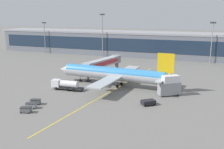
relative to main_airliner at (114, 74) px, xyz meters
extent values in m
plane|color=slate|center=(0.22, -6.57, -4.34)|extent=(700.00, 700.00, 0.00)
cube|color=yellow|center=(1.44, -4.57, -4.33)|extent=(7.11, 79.74, 0.01)
cube|color=slate|center=(-3.01, 70.01, 2.19)|extent=(196.71, 20.86, 13.06)
cube|color=#1E2D42|center=(-3.01, 59.52, 2.85)|extent=(190.81, 0.16, 7.31)
cube|color=#99999E|center=(-3.01, 70.01, 9.22)|extent=(200.64, 21.28, 1.00)
cylinder|color=#B2B7BC|center=(-0.27, 0.01, -0.16)|extent=(37.32, 6.02, 4.17)
cylinder|color=#388CD1|center=(-0.27, 0.01, 0.22)|extent=(36.57, 5.81, 4.00)
cone|color=#B2B7BC|center=(-20.29, 1.01, -0.16)|extent=(4.36, 4.16, 3.96)
cone|color=#B2B7BC|center=(19.95, -1.00, 0.26)|extent=(5.17, 3.79, 3.54)
cube|color=gold|center=(17.79, -0.89, 5.06)|extent=(5.43, 0.63, 6.25)
cube|color=#B2B7BC|center=(17.08, -5.03, 0.47)|extent=(2.33, 6.76, 0.24)
cube|color=#B2B7BC|center=(17.50, 3.30, 0.47)|extent=(2.33, 6.76, 0.24)
cube|color=#B2B7BC|center=(0.74, -9.94, -0.47)|extent=(5.57, 15.83, 0.40)
cube|color=#B2B7BC|center=(1.72, 9.82, -0.47)|extent=(5.57, 15.83, 0.40)
cylinder|color=#939399|center=(-0.12, -7.08, -1.92)|extent=(3.32, 2.45, 2.29)
cylinder|color=#939399|center=(0.58, 7.06, -1.92)|extent=(3.32, 2.45, 2.29)
cylinder|color=black|center=(-13.63, 0.68, -3.84)|extent=(1.02, 0.45, 1.00)
cylinder|color=slate|center=(-13.63, 0.68, -2.79)|extent=(0.20, 0.20, 2.10)
cylinder|color=black|center=(1.86, -1.97, -3.84)|extent=(1.02, 0.45, 1.00)
cylinder|color=slate|center=(1.86, -1.97, -2.79)|extent=(0.20, 0.20, 2.10)
cylinder|color=black|center=(2.05, 1.78, -3.84)|extent=(1.02, 0.45, 1.00)
cylinder|color=slate|center=(2.05, 1.78, -2.79)|extent=(0.20, 0.20, 2.10)
cube|color=#B2B7BC|center=(-9.67, 13.15, 1.14)|extent=(6.44, 21.28, 2.80)
cube|color=red|center=(-9.62, 13.14, 1.14)|extent=(6.00, 17.97, 1.54)
cube|color=#9EA3A8|center=(-11.40, 2.76, 1.14)|extent=(4.08, 3.75, 2.94)
cylinder|color=#4C4C51|center=(-11.40, 2.76, -2.30)|extent=(0.70, 0.70, 4.08)
cube|color=#262628|center=(-11.40, 2.76, -4.19)|extent=(2.07, 2.07, 0.30)
cylinder|color=gray|center=(-7.93, 23.54, 1.14)|extent=(3.90, 3.90, 3.08)
cylinder|color=gray|center=(-7.93, 23.54, -2.30)|extent=(1.80, 1.80, 4.08)
cube|color=#232326|center=(-12.17, -10.38, -3.59)|extent=(10.13, 3.09, 0.50)
cube|color=silver|center=(-16.56, -10.64, -2.34)|extent=(2.94, 2.66, 2.50)
cube|color=black|center=(-17.82, -10.71, -1.84)|extent=(0.30, 2.31, 1.12)
cylinder|color=silver|center=(-11.89, -10.36, -2.24)|extent=(6.12, 2.55, 2.20)
cylinder|color=black|center=(-15.93, -11.79, -3.84)|extent=(1.02, 0.41, 1.00)
cylinder|color=black|center=(-16.07, -9.42, -3.84)|extent=(1.02, 0.41, 1.00)
cylinder|color=black|center=(-11.80, -11.54, -3.84)|extent=(1.02, 0.41, 1.00)
cylinder|color=black|center=(-11.94, -9.17, -3.84)|extent=(1.02, 0.41, 1.00)
cylinder|color=black|center=(-9.71, -11.42, -3.84)|extent=(1.02, 0.41, 1.00)
cylinder|color=black|center=(-9.85, -9.05, -3.84)|extent=(1.02, 0.41, 1.00)
cube|color=black|center=(15.96, -15.38, -3.49)|extent=(4.37, 4.24, 1.10)
cube|color=black|center=(15.25, -16.01, -3.29)|extent=(2.37, 2.43, 0.33)
cylinder|color=black|center=(15.66, -17.04, -4.04)|extent=(0.61, 0.59, 0.60)
cylinder|color=black|center=(14.28, -15.49, -4.04)|extent=(0.61, 0.59, 0.60)
cylinder|color=black|center=(17.64, -15.27, -4.04)|extent=(0.61, 0.59, 0.60)
cylinder|color=black|center=(16.27, -13.72, -4.04)|extent=(0.61, 0.59, 0.60)
cube|color=gray|center=(19.77, -4.37, -2.14)|extent=(6.95, 6.05, 3.80)
cube|color=silver|center=(20.04, -4.17, 0.86)|extent=(5.51, 4.94, 2.20)
cylinder|color=black|center=(18.52, -6.69, -4.04)|extent=(0.63, 0.56, 0.60)
cylinder|color=black|center=(17.19, -4.88, -4.04)|extent=(0.63, 0.56, 0.60)
cylinder|color=black|center=(22.35, -3.86, -4.04)|extent=(0.63, 0.56, 0.60)
cylinder|color=black|center=(21.02, -2.05, -4.04)|extent=(0.63, 0.56, 0.60)
cube|color=#595B60|center=(-11.82, -32.41, -3.61)|extent=(2.90, 2.11, 1.10)
cube|color=#333338|center=(-11.82, -32.41, -2.91)|extent=(2.95, 2.15, 0.10)
cylinder|color=black|center=(-12.64, -33.40, -4.16)|extent=(0.38, 0.21, 0.36)
cylinder|color=black|center=(-13.02, -31.95, -4.16)|extent=(0.38, 0.21, 0.36)
cylinder|color=black|center=(-10.63, -32.87, -4.16)|extent=(0.38, 0.21, 0.36)
cylinder|color=black|center=(-11.01, -31.42, -4.16)|extent=(0.38, 0.21, 0.36)
cube|color=gray|center=(-12.64, -29.31, -3.61)|extent=(2.90, 2.11, 1.10)
cube|color=#333338|center=(-12.64, -29.31, -2.91)|extent=(2.95, 2.15, 0.10)
cylinder|color=black|center=(-13.45, -30.30, -4.16)|extent=(0.38, 0.21, 0.36)
cylinder|color=black|center=(-13.84, -28.85, -4.16)|extent=(0.38, 0.21, 0.36)
cylinder|color=black|center=(-11.44, -29.77, -4.16)|extent=(0.38, 0.21, 0.36)
cylinder|color=black|center=(-11.82, -28.32, -4.16)|extent=(0.38, 0.21, 0.36)
cube|color=#595B60|center=(-13.45, -26.22, -3.61)|extent=(2.90, 2.11, 1.10)
cube|color=#333338|center=(-13.45, -26.22, -2.91)|extent=(2.95, 2.15, 0.10)
cylinder|color=black|center=(-14.27, -27.21, -4.16)|extent=(0.38, 0.21, 0.36)
cylinder|color=black|center=(-14.65, -25.76, -4.16)|extent=(0.38, 0.21, 0.36)
cylinder|color=black|center=(-12.26, -26.68, -4.16)|extent=(0.38, 0.21, 0.36)
cylinder|color=black|center=(-12.64, -25.23, -4.16)|extent=(0.38, 0.21, 0.36)
cylinder|color=gray|center=(-29.29, 58.01, 7.47)|extent=(0.44, 0.44, 23.62)
cube|color=#333338|center=(-29.29, 58.01, 19.69)|extent=(2.80, 0.50, 0.80)
cylinder|color=gray|center=(-68.63, 58.01, 4.93)|extent=(0.44, 0.44, 18.53)
cube|color=#333338|center=(-68.63, 58.01, 14.60)|extent=(2.80, 0.50, 0.80)
cylinder|color=gray|center=(29.73, 58.01, 5.58)|extent=(0.44, 0.44, 19.83)
cube|color=#333338|center=(29.73, 58.01, 15.90)|extent=(2.80, 0.50, 0.80)
camera|label=1|loc=(32.49, -85.37, 20.58)|focal=43.46mm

